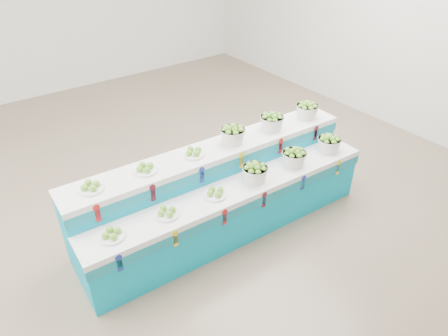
# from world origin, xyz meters

# --- Properties ---
(ground) EXTENTS (10.00, 10.00, 0.00)m
(ground) POSITION_xyz_m (0.00, 0.00, 0.00)
(ground) COLOR #74614A
(ground) RESTS_ON ground
(display_stand) EXTENTS (3.77, 1.12, 1.02)m
(display_stand) POSITION_xyz_m (0.81, -0.68, 0.51)
(display_stand) COLOR #069ABF
(display_stand) RESTS_ON ground
(plate_lower_left) EXTENTS (0.27, 0.27, 0.10)m
(plate_lower_left) POSITION_xyz_m (-0.69, -0.85, 0.77)
(plate_lower_left) COLOR white
(plate_lower_left) RESTS_ON display_stand
(plate_lower_mid) EXTENTS (0.27, 0.27, 0.10)m
(plate_lower_mid) POSITION_xyz_m (-0.08, -0.87, 0.77)
(plate_lower_mid) COLOR white
(plate_lower_mid) RESTS_ON display_stand
(plate_lower_right) EXTENTS (0.27, 0.27, 0.10)m
(plate_lower_right) POSITION_xyz_m (0.53, -0.90, 0.77)
(plate_lower_right) COLOR white
(plate_lower_right) RESTS_ON display_stand
(basket_lower_left) EXTENTS (0.32, 0.32, 0.23)m
(basket_lower_left) POSITION_xyz_m (1.09, -0.92, 0.83)
(basket_lower_left) COLOR silver
(basket_lower_left) RESTS_ON display_stand
(basket_lower_mid) EXTENTS (0.32, 0.32, 0.23)m
(basket_lower_mid) POSITION_xyz_m (1.70, -0.95, 0.83)
(basket_lower_mid) COLOR silver
(basket_lower_mid) RESTS_ON display_stand
(basket_lower_right) EXTENTS (0.32, 0.32, 0.23)m
(basket_lower_right) POSITION_xyz_m (2.31, -0.97, 0.83)
(basket_lower_right) COLOR silver
(basket_lower_right) RESTS_ON display_stand
(plate_upper_left) EXTENTS (0.27, 0.27, 0.10)m
(plate_upper_left) POSITION_xyz_m (-0.67, -0.39, 1.07)
(plate_upper_left) COLOR white
(plate_upper_left) RESTS_ON display_stand
(plate_upper_mid) EXTENTS (0.27, 0.27, 0.10)m
(plate_upper_mid) POSITION_xyz_m (-0.06, -0.41, 1.07)
(plate_upper_mid) COLOR white
(plate_upper_mid) RESTS_ON display_stand
(plate_upper_right) EXTENTS (0.27, 0.27, 0.10)m
(plate_upper_right) POSITION_xyz_m (0.55, -0.44, 1.07)
(plate_upper_right) COLOR white
(plate_upper_right) RESTS_ON display_stand
(basket_upper_left) EXTENTS (0.32, 0.32, 0.23)m
(basket_upper_left) POSITION_xyz_m (1.10, -0.46, 1.13)
(basket_upper_left) COLOR silver
(basket_upper_left) RESTS_ON display_stand
(basket_upper_mid) EXTENTS (0.32, 0.32, 0.23)m
(basket_upper_mid) POSITION_xyz_m (1.72, -0.49, 1.13)
(basket_upper_mid) COLOR silver
(basket_upper_mid) RESTS_ON display_stand
(basket_upper_right) EXTENTS (0.32, 0.32, 0.23)m
(basket_upper_right) POSITION_xyz_m (2.33, -0.51, 1.13)
(basket_upper_right) COLOR silver
(basket_upper_right) RESTS_ON display_stand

